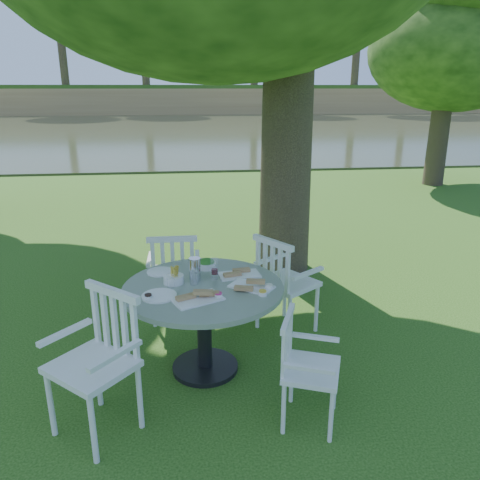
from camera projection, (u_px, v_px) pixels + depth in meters
name	position (u px, v px, depth m)	size (l,w,h in m)	color
ground	(242.00, 325.00, 4.75)	(140.00, 140.00, 0.00)	#1A410D
table	(204.00, 304.00, 3.83)	(1.30, 1.30, 0.78)	black
chair_ne	(281.00, 278.00, 4.44)	(0.66, 0.67, 0.98)	white
chair_nw	(174.00, 271.00, 4.67)	(0.48, 0.45, 0.95)	white
chair_sw	(103.00, 350.00, 3.19)	(0.70, 0.69, 1.01)	white
chair_se	(300.00, 361.00, 3.27)	(0.51, 0.52, 0.82)	white
tableware	(198.00, 278.00, 3.83)	(1.06, 0.90, 0.20)	white
river	(194.00, 130.00, 26.46)	(100.00, 28.00, 0.12)	#303720
far_bank	(190.00, 29.00, 41.35)	(100.00, 18.00, 15.20)	#A27E4C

